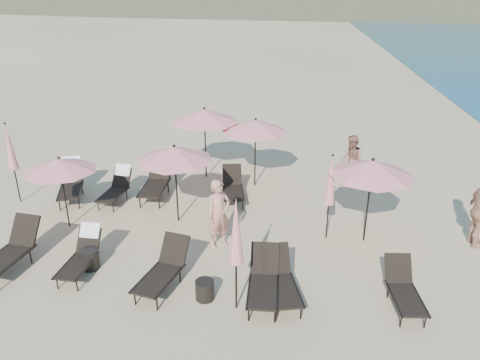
# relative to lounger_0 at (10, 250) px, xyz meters

# --- Properties ---
(ground) EXTENTS (800.00, 800.00, 0.00)m
(ground) POSITION_rel_lounger_0_xyz_m (5.26, -0.26, -0.49)
(ground) COLOR #D6BA8C
(ground) RESTS_ON ground
(lounger_0) EXTENTS (0.93, 1.88, 1.04)m
(lounger_0) POSITION_rel_lounger_0_xyz_m (0.00, 0.00, 0.00)
(lounger_0) COLOR black
(lounger_0) RESTS_ON ground
(lounger_1) EXTENTS (0.63, 1.54, 0.94)m
(lounger_1) POSITION_rel_lounger_0_xyz_m (1.68, 0.10, -0.04)
(lounger_1) COLOR black
(lounger_1) RESTS_ON ground
(lounger_2) EXTENTS (1.02, 1.76, 0.95)m
(lounger_2) POSITION_rel_lounger_0_xyz_m (3.70, -0.31, -0.04)
(lounger_2) COLOR black
(lounger_2) RESTS_ON ground
(lounger_3) EXTENTS (0.66, 1.65, 0.94)m
(lounger_3) POSITION_rel_lounger_0_xyz_m (5.88, -0.47, -0.04)
(lounger_3) COLOR black
(lounger_3) RESTS_ON ground
(lounger_4) EXTENTS (0.98, 1.70, 0.92)m
(lounger_4) POSITION_rel_lounger_0_xyz_m (6.24, -0.41, -0.05)
(lounger_4) COLOR black
(lounger_4) RESTS_ON ground
(lounger_5) EXTENTS (0.69, 1.53, 0.85)m
(lounger_5) POSITION_rel_lounger_0_xyz_m (8.75, -0.40, -0.09)
(lounger_5) COLOR black
(lounger_5) RESTS_ON ground
(lounger_6) EXTENTS (1.16, 1.88, 1.10)m
(lounger_6) POSITION_rel_lounger_0_xyz_m (-0.32, 3.91, 0.04)
(lounger_6) COLOR black
(lounger_6) RESTS_ON ground
(lounger_7) EXTENTS (0.71, 1.59, 0.96)m
(lounger_7) POSITION_rel_lounger_0_xyz_m (1.15, 3.84, -0.03)
(lounger_7) COLOR black
(lounger_7) RESTS_ON ground
(lounger_8) EXTENTS (0.74, 1.86, 1.06)m
(lounger_8) POSITION_rel_lounger_0_xyz_m (2.26, 4.27, 0.01)
(lounger_8) COLOR black
(lounger_8) RESTS_ON ground
(lounger_9) EXTENTS (0.87, 1.67, 0.91)m
(lounger_9) POSITION_rel_lounger_0_xyz_m (4.65, 4.28, -0.06)
(lounger_9) COLOR black
(lounger_9) RESTS_ON ground
(umbrella_open_0) EXTENTS (1.89, 1.89, 2.03)m
(umbrella_open_0) POSITION_rel_lounger_0_xyz_m (0.40, 2.09, 1.31)
(umbrella_open_0) COLOR black
(umbrella_open_0) RESTS_ON ground
(umbrella_open_1) EXTENTS (2.10, 2.10, 2.26)m
(umbrella_open_1) POSITION_rel_lounger_0_xyz_m (3.30, 2.73, 1.51)
(umbrella_open_1) COLOR black
(umbrella_open_1) RESTS_ON ground
(umbrella_open_2) EXTENTS (2.12, 2.12, 2.28)m
(umbrella_open_2) POSITION_rel_lounger_0_xyz_m (8.32, 2.19, 1.53)
(umbrella_open_2) COLOR black
(umbrella_open_2) RESTS_ON ground
(umbrella_open_3) EXTENTS (2.27, 2.27, 2.44)m
(umbrella_open_3) POSITION_rel_lounger_0_xyz_m (3.52, 5.97, 1.67)
(umbrella_open_3) COLOR black
(umbrella_open_3) RESTS_ON ground
(umbrella_open_4) EXTENTS (2.12, 2.12, 2.28)m
(umbrella_open_4) POSITION_rel_lounger_0_xyz_m (5.23, 5.43, 1.53)
(umbrella_open_4) COLOR black
(umbrella_open_4) RESTS_ON ground
(umbrella_closed_0) EXTENTS (0.30, 0.30, 2.57)m
(umbrella_closed_0) POSITION_rel_lounger_0_xyz_m (5.35, -0.87, 1.31)
(umbrella_closed_0) COLOR black
(umbrella_closed_0) RESTS_ON ground
(umbrella_closed_1) EXTENTS (0.27, 0.27, 2.33)m
(umbrella_closed_1) POSITION_rel_lounger_0_xyz_m (7.36, 2.21, 1.14)
(umbrella_closed_1) COLOR black
(umbrella_closed_1) RESTS_ON ground
(umbrella_closed_2) EXTENTS (0.29, 0.29, 2.49)m
(umbrella_closed_2) POSITION_rel_lounger_0_xyz_m (-1.78, 3.43, 1.25)
(umbrella_closed_2) COLOR black
(umbrella_closed_2) RESTS_ON ground
(side_table_0) EXTENTS (0.43, 0.43, 0.49)m
(side_table_0) POSITION_rel_lounger_0_xyz_m (1.80, 0.20, -0.24)
(side_table_0) COLOR black
(side_table_0) RESTS_ON ground
(side_table_1) EXTENTS (0.41, 0.41, 0.43)m
(side_table_1) POSITION_rel_lounger_0_xyz_m (4.66, -0.64, -0.27)
(side_table_1) COLOR black
(side_table_1) RESTS_ON ground
(beachgoer_a) EXTENTS (0.77, 0.75, 1.79)m
(beachgoer_a) POSITION_rel_lounger_0_xyz_m (4.64, 1.53, 0.41)
(beachgoer_a) COLOR tan
(beachgoer_a) RESTS_ON ground
(beachgoer_b) EXTENTS (0.78, 0.91, 1.64)m
(beachgoer_b) POSITION_rel_lounger_0_xyz_m (8.34, 5.93, 0.34)
(beachgoer_b) COLOR #945F4C
(beachgoer_b) RESTS_ON ground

